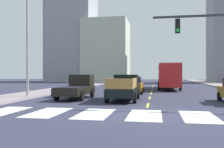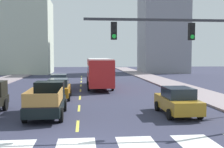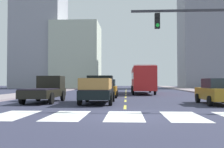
# 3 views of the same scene
# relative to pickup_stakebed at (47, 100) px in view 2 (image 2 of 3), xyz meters

# --- Properties ---
(sidewalk_right) EXTENTS (3.76, 110.00, 0.15)m
(sidewalk_right) POSITION_rel_pickup_stakebed_xyz_m (13.14, 11.09, -0.86)
(sidewalk_right) COLOR gray
(sidewalk_right) RESTS_ON ground
(crosswalk_stripe_5) EXTENTS (1.62, 3.54, 0.01)m
(crosswalk_stripe_5) POSITION_rel_pickup_stakebed_xyz_m (6.96, -6.91, -0.93)
(crosswalk_stripe_5) COLOR silver
(crosswalk_stripe_5) RESTS_ON ground
(lane_dash_0) EXTENTS (0.16, 2.40, 0.01)m
(lane_dash_0) POSITION_rel_pickup_stakebed_xyz_m (1.90, -2.91, -0.93)
(lane_dash_0) COLOR gold
(lane_dash_0) RESTS_ON ground
(lane_dash_1) EXTENTS (0.16, 2.40, 0.01)m
(lane_dash_1) POSITION_rel_pickup_stakebed_xyz_m (1.90, 2.09, -0.93)
(lane_dash_1) COLOR gold
(lane_dash_1) RESTS_ON ground
(lane_dash_2) EXTENTS (0.16, 2.40, 0.01)m
(lane_dash_2) POSITION_rel_pickup_stakebed_xyz_m (1.90, 7.09, -0.93)
(lane_dash_2) COLOR gold
(lane_dash_2) RESTS_ON ground
(lane_dash_3) EXTENTS (0.16, 2.40, 0.01)m
(lane_dash_3) POSITION_rel_pickup_stakebed_xyz_m (1.90, 12.09, -0.93)
(lane_dash_3) COLOR gold
(lane_dash_3) RESTS_ON ground
(lane_dash_4) EXTENTS (0.16, 2.40, 0.01)m
(lane_dash_4) POSITION_rel_pickup_stakebed_xyz_m (1.90, 17.09, -0.93)
(lane_dash_4) COLOR gold
(lane_dash_4) RESTS_ON ground
(lane_dash_5) EXTENTS (0.16, 2.40, 0.01)m
(lane_dash_5) POSITION_rel_pickup_stakebed_xyz_m (1.90, 22.09, -0.93)
(lane_dash_5) COLOR gold
(lane_dash_5) RESTS_ON ground
(lane_dash_6) EXTENTS (0.16, 2.40, 0.01)m
(lane_dash_6) POSITION_rel_pickup_stakebed_xyz_m (1.90, 27.09, -0.93)
(lane_dash_6) COLOR gold
(lane_dash_6) RESTS_ON ground
(lane_dash_7) EXTENTS (0.16, 2.40, 0.01)m
(lane_dash_7) POSITION_rel_pickup_stakebed_xyz_m (1.90, 32.09, -0.93)
(lane_dash_7) COLOR gold
(lane_dash_7) RESTS_ON ground
(pickup_stakebed) EXTENTS (2.18, 5.20, 1.96)m
(pickup_stakebed) POSITION_rel_pickup_stakebed_xyz_m (0.00, 0.00, 0.00)
(pickup_stakebed) COLOR black
(pickup_stakebed) RESTS_ON ground
(city_bus) EXTENTS (2.72, 10.80, 3.32)m
(city_bus) POSITION_rel_pickup_stakebed_xyz_m (3.99, 14.53, 1.02)
(city_bus) COLOR #B42021
(city_bus) RESTS_ON ground
(sedan_near_right) EXTENTS (2.02, 4.40, 1.72)m
(sedan_near_right) POSITION_rel_pickup_stakebed_xyz_m (-0.32, 12.28, -0.08)
(sedan_near_right) COLOR beige
(sedan_near_right) RESTS_ON ground
(sedan_near_left) EXTENTS (2.02, 4.40, 1.72)m
(sedan_near_left) POSITION_rel_pickup_stakebed_xyz_m (7.99, -0.77, -0.08)
(sedan_near_left) COLOR #A2761E
(sedan_near_left) RESTS_ON ground
(sedan_far) EXTENTS (2.02, 4.40, 1.72)m
(sedan_far) POSITION_rel_pickup_stakebed_xyz_m (0.12, 6.52, -0.08)
(sedan_far) COLOR #AC6914
(sedan_far) RESTS_ON ground
(traffic_signal_gantry) EXTENTS (9.71, 0.27, 6.00)m
(traffic_signal_gantry) POSITION_rel_pickup_stakebed_xyz_m (8.72, -4.04, 3.29)
(traffic_signal_gantry) COLOR #2D2D33
(traffic_signal_gantry) RESTS_ON ground
(block_mid_left) EXTENTS (9.41, 8.85, 24.46)m
(block_mid_left) POSITION_rel_pickup_stakebed_xyz_m (19.18, 41.79, 11.29)
(block_mid_left) COLOR gray
(block_mid_left) RESTS_ON ground
(block_low_left) EXTENTS (10.51, 10.14, 14.86)m
(block_low_left) POSITION_rel_pickup_stakebed_xyz_m (-9.58, 41.34, 6.49)
(block_low_left) COLOR #ADB7A3
(block_low_left) RESTS_ON ground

